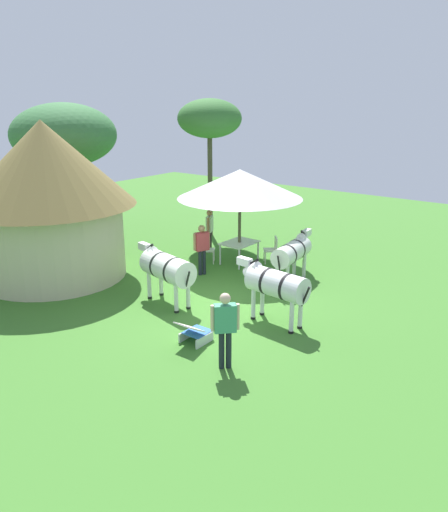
{
  "coord_description": "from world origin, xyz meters",
  "views": [
    {
      "loc": [
        -9.95,
        -7.89,
        5.46
      ],
      "look_at": [
        1.18,
        0.54,
        1.0
      ],
      "focal_mm": 35.32,
      "sensor_mm": 36.0,
      "label": 1
    }
  ],
  "objects_px": {
    "patio_chair_near_lawn": "(273,248)",
    "zebra_by_umbrella": "(275,284)",
    "thatched_hut": "(48,194)",
    "guest_behind_table": "(210,227)",
    "striped_lounge_chair": "(194,332)",
    "patio_dining_table": "(239,245)",
    "acacia_tree_left_background": "(210,119)",
    "shade_umbrella": "(240,184)",
    "acacia_tree_behind_hut": "(64,135)",
    "patio_chair_west_end": "(206,248)",
    "zebra_toward_hut": "(166,268)",
    "standing_watcher": "(225,324)",
    "zebra_nearest_camera": "(292,252)",
    "guest_beside_umbrella": "(202,245)"
  },
  "relations": [
    {
      "from": "patio_chair_near_lawn",
      "to": "zebra_by_umbrella",
      "type": "xyz_separation_m",
      "value": [
        -4.07,
        -2.59,
        0.52
      ]
    },
    {
      "from": "thatched_hut",
      "to": "guest_behind_table",
      "type": "xyz_separation_m",
      "value": [
        4.95,
        -2.29,
        -1.69
      ]
    },
    {
      "from": "striped_lounge_chair",
      "to": "patio_dining_table",
      "type": "bearing_deg",
      "value": 115.27
    },
    {
      "from": "patio_dining_table",
      "to": "acacia_tree_left_background",
      "type": "xyz_separation_m",
      "value": [
        2.23,
        3.04,
        3.94
      ]
    },
    {
      "from": "shade_umbrella",
      "to": "guest_behind_table",
      "type": "relative_size",
      "value": 2.64
    },
    {
      "from": "shade_umbrella",
      "to": "patio_dining_table",
      "type": "distance_m",
      "value": 2.06
    },
    {
      "from": "acacia_tree_behind_hut",
      "to": "acacia_tree_left_background",
      "type": "bearing_deg",
      "value": -51.36
    },
    {
      "from": "patio_chair_west_end",
      "to": "acacia_tree_behind_hut",
      "type": "height_order",
      "value": "acacia_tree_behind_hut"
    },
    {
      "from": "guest_behind_table",
      "to": "striped_lounge_chair",
      "type": "bearing_deg",
      "value": -170.34
    },
    {
      "from": "thatched_hut",
      "to": "zebra_toward_hut",
      "type": "height_order",
      "value": "thatched_hut"
    },
    {
      "from": "striped_lounge_chair",
      "to": "acacia_tree_left_background",
      "type": "bearing_deg",
      "value": 126.19
    },
    {
      "from": "acacia_tree_left_background",
      "to": "standing_watcher",
      "type": "bearing_deg",
      "value": -139.73
    },
    {
      "from": "patio_chair_west_end",
      "to": "zebra_toward_hut",
      "type": "height_order",
      "value": "zebra_toward_hut"
    },
    {
      "from": "thatched_hut",
      "to": "patio_chair_west_end",
      "type": "bearing_deg",
      "value": -37.05
    },
    {
      "from": "shade_umbrella",
      "to": "patio_chair_near_lawn",
      "type": "relative_size",
      "value": 4.58
    },
    {
      "from": "acacia_tree_left_background",
      "to": "shade_umbrella",
      "type": "bearing_deg",
      "value": -126.3
    },
    {
      "from": "zebra_nearest_camera",
      "to": "zebra_toward_hut",
      "type": "height_order",
      "value": "zebra_toward_hut"
    },
    {
      "from": "thatched_hut",
      "to": "striped_lounge_chair",
      "type": "relative_size",
      "value": 6.47
    },
    {
      "from": "standing_watcher",
      "to": "zebra_nearest_camera",
      "type": "xyz_separation_m",
      "value": [
        5.2,
        1.4,
        -0.02
      ]
    },
    {
      "from": "standing_watcher",
      "to": "striped_lounge_chair",
      "type": "xyz_separation_m",
      "value": [
        0.48,
        1.25,
        -0.76
      ]
    },
    {
      "from": "shade_umbrella",
      "to": "standing_watcher",
      "type": "relative_size",
      "value": 2.46
    },
    {
      "from": "standing_watcher",
      "to": "acacia_tree_behind_hut",
      "type": "height_order",
      "value": "acacia_tree_behind_hut"
    },
    {
      "from": "guest_beside_umbrella",
      "to": "zebra_toward_hut",
      "type": "distance_m",
      "value": 2.47
    },
    {
      "from": "zebra_by_umbrella",
      "to": "acacia_tree_left_background",
      "type": "relative_size",
      "value": 0.42
    },
    {
      "from": "zebra_nearest_camera",
      "to": "zebra_by_umbrella",
      "type": "distance_m",
      "value": 2.9
    },
    {
      "from": "zebra_nearest_camera",
      "to": "acacia_tree_behind_hut",
      "type": "relative_size",
      "value": 0.45
    },
    {
      "from": "striped_lounge_chair",
      "to": "zebra_nearest_camera",
      "type": "relative_size",
      "value": 0.35
    },
    {
      "from": "patio_chair_near_lawn",
      "to": "zebra_by_umbrella",
      "type": "bearing_deg",
      "value": 172.94
    },
    {
      "from": "zebra_by_umbrella",
      "to": "patio_chair_west_end",
      "type": "bearing_deg",
      "value": 64.32
    },
    {
      "from": "patio_dining_table",
      "to": "zebra_by_umbrella",
      "type": "bearing_deg",
      "value": -133.97
    },
    {
      "from": "patio_chair_near_lawn",
      "to": "standing_watcher",
      "type": "height_order",
      "value": "standing_watcher"
    },
    {
      "from": "patio_dining_table",
      "to": "striped_lounge_chair",
      "type": "relative_size",
      "value": 1.49
    },
    {
      "from": "guest_behind_table",
      "to": "standing_watcher",
      "type": "bearing_deg",
      "value": -165.23
    },
    {
      "from": "shade_umbrella",
      "to": "guest_beside_umbrella",
      "type": "relative_size",
      "value": 2.54
    },
    {
      "from": "striped_lounge_chair",
      "to": "acacia_tree_behind_hut",
      "type": "xyz_separation_m",
      "value": [
        4.1,
        9.95,
        3.77
      ]
    },
    {
      "from": "zebra_by_umbrella",
      "to": "acacia_tree_left_background",
      "type": "height_order",
      "value": "acacia_tree_left_background"
    },
    {
      "from": "patio_chair_near_lawn",
      "to": "acacia_tree_behind_hut",
      "type": "bearing_deg",
      "value": 63.96
    },
    {
      "from": "patio_dining_table",
      "to": "striped_lounge_chair",
      "type": "bearing_deg",
      "value": -154.58
    },
    {
      "from": "shade_umbrella",
      "to": "zebra_nearest_camera",
      "type": "bearing_deg",
      "value": -104.97
    },
    {
      "from": "thatched_hut",
      "to": "guest_behind_table",
      "type": "relative_size",
      "value": 3.39
    },
    {
      "from": "thatched_hut",
      "to": "shade_umbrella",
      "type": "height_order",
      "value": "thatched_hut"
    },
    {
      "from": "zebra_nearest_camera",
      "to": "acacia_tree_left_background",
      "type": "xyz_separation_m",
      "value": [
        2.87,
        5.44,
        3.6
      ]
    },
    {
      "from": "patio_chair_near_lawn",
      "to": "zebra_toward_hut",
      "type": "distance_m",
      "value": 4.8
    },
    {
      "from": "patio_chair_west_end",
      "to": "zebra_toward_hut",
      "type": "bearing_deg",
      "value": -12.05
    },
    {
      "from": "patio_chair_west_end",
      "to": "acacia_tree_left_background",
      "type": "xyz_separation_m",
      "value": [
        2.87,
        2.1,
        4.07
      ]
    },
    {
      "from": "acacia_tree_left_background",
      "to": "acacia_tree_behind_hut",
      "type": "xyz_separation_m",
      "value": [
        -3.49,
        4.37,
        -0.57
      ]
    },
    {
      "from": "patio_dining_table",
      "to": "patio_chair_west_end",
      "type": "bearing_deg",
      "value": 124.24
    },
    {
      "from": "patio_dining_table",
      "to": "acacia_tree_behind_hut",
      "type": "relative_size",
      "value": 0.23
    },
    {
      "from": "patio_dining_table",
      "to": "acacia_tree_left_background",
      "type": "relative_size",
      "value": 0.23
    },
    {
      "from": "zebra_nearest_camera",
      "to": "zebra_toward_hut",
      "type": "distance_m",
      "value": 3.91
    }
  ]
}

